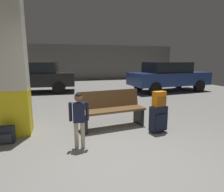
% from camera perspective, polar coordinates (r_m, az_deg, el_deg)
% --- Properties ---
extents(ground_plane, '(18.00, 18.00, 0.10)m').
position_cam_1_polar(ground_plane, '(6.93, -7.83, -3.39)').
color(ground_plane, gray).
extents(garage_back_wall, '(18.00, 0.12, 2.80)m').
position_cam_1_polar(garage_back_wall, '(15.55, -12.94, 9.64)').
color(garage_back_wall, slate).
rests_on(garage_back_wall, ground_plane).
extents(structural_pillar, '(0.57, 0.57, 3.09)m').
position_cam_1_polar(structural_pillar, '(4.61, -27.55, 8.31)').
color(structural_pillar, yellow).
rests_on(structural_pillar, ground_plane).
extents(bench, '(1.65, 0.70, 0.89)m').
position_cam_1_polar(bench, '(4.69, -0.11, -3.97)').
color(bench, brown).
rests_on(bench, ground_plane).
extents(suitcase, '(0.41, 0.30, 0.60)m').
position_cam_1_polar(suitcase, '(4.50, 13.66, -6.53)').
color(suitcase, '#191E33').
rests_on(suitcase, ground_plane).
extents(backpack_bright, '(0.30, 0.23, 0.34)m').
position_cam_1_polar(backpack_bright, '(4.38, 13.92, -0.91)').
color(backpack_bright, orange).
rests_on(backpack_bright, suitcase).
extents(child, '(0.36, 0.22, 1.06)m').
position_cam_1_polar(child, '(3.54, -9.84, -5.53)').
color(child, beige).
rests_on(child, ground_plane).
extents(backpack_dark_floor, '(0.30, 0.22, 0.34)m').
position_cam_1_polar(backpack_dark_floor, '(4.40, -28.89, -10.09)').
color(backpack_dark_floor, '#1E232D').
rests_on(backpack_dark_floor, ground_plane).
extents(parked_car_far, '(4.25, 2.11, 1.51)m').
position_cam_1_polar(parked_car_far, '(10.44, -22.30, 5.42)').
color(parked_car_far, black).
rests_on(parked_car_far, ground_plane).
extents(parked_car_side, '(4.20, 2.01, 1.51)m').
position_cam_1_polar(parked_car_side, '(10.45, 16.38, 5.79)').
color(parked_car_side, navy).
rests_on(parked_car_side, ground_plane).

